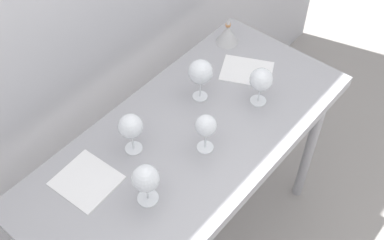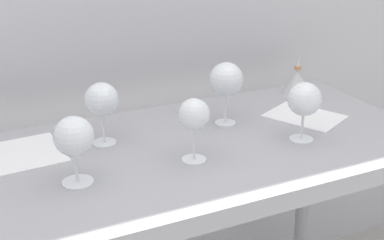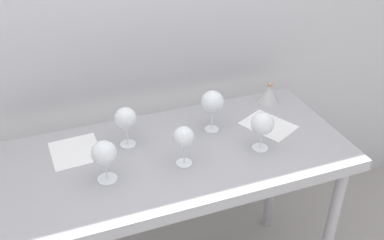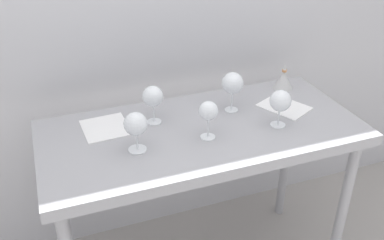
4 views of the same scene
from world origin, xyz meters
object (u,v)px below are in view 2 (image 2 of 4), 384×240
object	(u,v)px
wine_glass_near_left	(74,138)
tasting_sheet_upper	(24,153)
wine_glass_far_left	(102,101)
wine_glass_near_center	(194,116)
wine_glass_far_right	(226,81)
wine_glass_near_right	(304,101)
decanter_funnel	(297,81)
tasting_sheet_lower	(305,116)

from	to	relation	value
wine_glass_near_left	tasting_sheet_upper	size ratio (longest dim) A/B	0.81
wine_glass_far_left	wine_glass_near_left	bearing A→B (deg)	-122.89
wine_glass_near_center	wine_glass_far_right	distance (m)	0.27
wine_glass_near_right	wine_glass_far_left	xyz separation A→B (m)	(-0.50, 0.22, 0.01)
wine_glass_near_right	decanter_funnel	bearing A→B (deg)	56.27
wine_glass_near_right	tasting_sheet_upper	size ratio (longest dim) A/B	0.81
wine_glass_far_left	tasting_sheet_upper	xyz separation A→B (m)	(-0.21, 0.03, -0.12)
tasting_sheet_upper	decanter_funnel	distance (m)	0.94
wine_glass_near_right	wine_glass_far_right	bearing A→B (deg)	123.98
wine_glass_near_right	decanter_funnel	size ratio (longest dim) A/B	1.23
wine_glass_near_right	wine_glass_near_left	bearing A→B (deg)	177.79
wine_glass_near_right	wine_glass_near_center	bearing A→B (deg)	177.62
wine_glass_near_left	tasting_sheet_upper	bearing A→B (deg)	111.96
wine_glass_far_left	tasting_sheet_lower	size ratio (longest dim) A/B	0.80
tasting_sheet_lower	wine_glass_far_left	bearing A→B (deg)	146.92
wine_glass_far_right	tasting_sheet_upper	bearing A→B (deg)	175.66
wine_glass_far_right	wine_glass_near_right	distance (m)	0.24
wine_glass_near_left	decanter_funnel	world-z (taller)	wine_glass_near_left
wine_glass_far_left	wine_glass_near_left	distance (m)	0.23
wine_glass_near_left	decanter_funnel	bearing A→B (deg)	19.69
wine_glass_far_right	wine_glass_far_left	world-z (taller)	wine_glass_far_right
wine_glass_near_right	wine_glass_near_left	xyz separation A→B (m)	(-0.63, 0.02, -0.00)
wine_glass_near_right	wine_glass_near_left	distance (m)	0.63
wine_glass_near_center	wine_glass_far_left	world-z (taller)	wine_glass_far_left
wine_glass_near_right	decanter_funnel	xyz separation A→B (m)	(0.22, 0.33, -0.07)
wine_glass_far_right	decanter_funnel	distance (m)	0.39
wine_glass_near_right	tasting_sheet_lower	world-z (taller)	wine_glass_near_right
wine_glass_far_left	tasting_sheet_lower	bearing A→B (deg)	-6.92
tasting_sheet_upper	decanter_funnel	bearing A→B (deg)	1.85
wine_glass_near_center	wine_glass_far_left	size ratio (longest dim) A/B	0.96
wine_glass_near_right	decanter_funnel	distance (m)	0.40
wine_glass_near_center	decanter_funnel	bearing A→B (deg)	29.87
wine_glass_near_center	tasting_sheet_upper	size ratio (longest dim) A/B	0.81
wine_glass_near_right	tasting_sheet_lower	distance (m)	0.22
wine_glass_far_left	wine_glass_near_left	size ratio (longest dim) A/B	1.04
wine_glass_far_right	decanter_funnel	world-z (taller)	wine_glass_far_right
wine_glass_near_center	wine_glass_far_left	xyz separation A→B (m)	(-0.18, 0.20, 0.00)
wine_glass_far_right	wine_glass_near_left	xyz separation A→B (m)	(-0.50, -0.17, -0.02)
wine_glass_far_right	wine_glass_near_left	distance (m)	0.53
wine_glass_far_right	tasting_sheet_upper	world-z (taller)	wine_glass_far_right
wine_glass_far_right	tasting_sheet_lower	distance (m)	0.29
wine_glass_far_left	wine_glass_near_left	world-z (taller)	wine_glass_far_left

